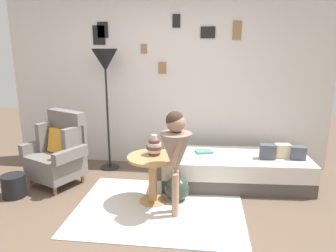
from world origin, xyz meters
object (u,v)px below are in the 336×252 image
object	(u,v)px
armchair	(59,152)
floor_lamp	(105,66)
demijohn_near	(177,188)
magazine_basket	(14,186)
side_table	(153,169)
person_child	(176,150)
book_on_daybed	(204,152)
daybed	(235,169)
vase_striped	(154,147)

from	to	relation	value
armchair	floor_lamp	distance (m)	1.34
floor_lamp	demijohn_near	bearing A→B (deg)	-39.33
floor_lamp	magazine_basket	distance (m)	1.97
side_table	person_child	bearing A→B (deg)	-41.33
armchair	book_on_daybed	bearing A→B (deg)	9.36
side_table	daybed	bearing A→B (deg)	32.90
book_on_daybed	vase_striped	bearing A→B (deg)	-131.37
demijohn_near	magazine_basket	size ratio (longest dim) A/B	1.36
person_child	vase_striped	bearing A→B (deg)	131.45
side_table	magazine_basket	distance (m)	1.74
vase_striped	daybed	bearing A→B (deg)	30.81
vase_striped	demijohn_near	size ratio (longest dim) A/B	0.63
daybed	armchair	bearing A→B (deg)	-173.78
armchair	daybed	xyz separation A→B (m)	(2.33, 0.25, -0.24)
magazine_basket	book_on_daybed	bearing A→B (deg)	18.67
daybed	vase_striped	size ratio (longest dim) A/B	8.04
floor_lamp	person_child	xyz separation A→B (m)	(1.13, -1.25, -0.79)
vase_striped	demijohn_near	distance (m)	0.58
side_table	vase_striped	distance (m)	0.27
person_child	magazine_basket	distance (m)	2.11
armchair	person_child	size ratio (longest dim) A/B	0.83
armchair	person_child	xyz separation A→B (m)	(1.62, -0.65, 0.31)
side_table	magazine_basket	xyz separation A→B (m)	(-1.72, -0.07, -0.27)
vase_striped	demijohn_near	bearing A→B (deg)	4.93
daybed	magazine_basket	world-z (taller)	daybed
daybed	side_table	size ratio (longest dim) A/B	3.32
book_on_daybed	magazine_basket	bearing A→B (deg)	-161.33
side_table	armchair	bearing A→B (deg)	163.41
side_table	person_child	xyz separation A→B (m)	(0.29, -0.26, 0.34)
armchair	magazine_basket	world-z (taller)	armchair
book_on_daybed	daybed	bearing A→B (deg)	-8.42
demijohn_near	side_table	bearing A→B (deg)	-163.77
vase_striped	demijohn_near	xyz separation A→B (m)	(0.27, 0.02, -0.52)
side_table	demijohn_near	size ratio (longest dim) A/B	1.53
armchair	person_child	bearing A→B (deg)	-21.96
side_table	book_on_daybed	distance (m)	0.92
armchair	daybed	world-z (taller)	armchair
floor_lamp	daybed	bearing A→B (deg)	-10.68
book_on_daybed	demijohn_near	bearing A→B (deg)	-115.94
armchair	daybed	bearing A→B (deg)	6.22
book_on_daybed	magazine_basket	distance (m)	2.45
side_table	person_child	size ratio (longest dim) A/B	0.50
person_child	magazine_basket	size ratio (longest dim) A/B	4.15
vase_striped	floor_lamp	distance (m)	1.53
armchair	side_table	size ratio (longest dim) A/B	1.66
side_table	magazine_basket	world-z (taller)	side_table
demijohn_near	magazine_basket	bearing A→B (deg)	-175.69
demijohn_near	daybed	bearing A→B (deg)	38.17
floor_lamp	demijohn_near	size ratio (longest dim) A/B	4.65
daybed	side_table	distance (m)	1.21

